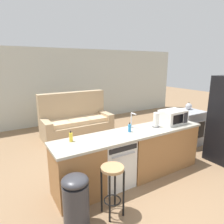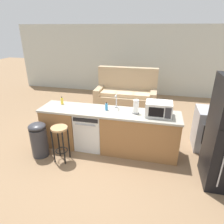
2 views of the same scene
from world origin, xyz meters
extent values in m
plane|color=#896B4C|center=(0.00, 0.00, 0.00)|extent=(24.00, 24.00, 0.00)
cube|color=beige|center=(0.30, 4.20, 1.30)|extent=(10.00, 0.06, 2.60)
cube|color=#9E6B3D|center=(-0.93, 0.00, 0.43)|extent=(0.75, 0.62, 0.86)
cube|color=#9E6B3D|center=(0.83, 0.00, 0.43)|extent=(1.55, 0.62, 0.86)
cube|color=#ADA899|center=(0.15, 0.00, 0.88)|extent=(2.94, 0.66, 0.04)
cube|color=#3F2A18|center=(0.15, 0.00, 0.04)|extent=(2.86, 0.56, 0.08)
cube|color=white|center=(-0.25, 0.00, 0.42)|extent=(0.58, 0.58, 0.84)
cube|color=black|center=(-0.25, -0.30, 0.78)|extent=(0.52, 0.01, 0.08)
cylinder|color=#B2B2B7|center=(-0.25, -0.31, 0.68)|extent=(0.44, 0.02, 0.02)
cube|color=#A8AAB2|center=(2.35, 0.55, 0.42)|extent=(0.76, 0.64, 0.85)
cube|color=black|center=(2.35, 0.22, 0.47)|extent=(0.53, 0.01, 0.43)
cylinder|color=silver|center=(2.35, 0.20, 0.70)|extent=(0.61, 0.03, 0.03)
cube|color=#A8AAB2|center=(2.35, 0.55, 0.88)|extent=(0.76, 0.64, 0.05)
torus|color=black|center=(2.18, 0.42, 0.89)|extent=(0.16, 0.16, 0.01)
torus|color=black|center=(2.18, 0.68, 0.89)|extent=(0.16, 0.16, 0.01)
torus|color=black|center=(2.52, 0.68, 0.89)|extent=(0.16, 0.16, 0.01)
cylinder|color=#B2B2B7|center=(2.15, -0.92, 0.57)|extent=(0.02, 0.02, 0.80)
cube|color=white|center=(1.16, 0.00, 1.04)|extent=(0.50, 0.36, 0.28)
cube|color=black|center=(1.11, -0.18, 1.04)|extent=(0.27, 0.01, 0.18)
cube|color=#2D2D33|center=(1.33, -0.18, 1.04)|extent=(0.11, 0.01, 0.21)
cylinder|color=silver|center=(0.28, 0.22, 0.92)|extent=(0.07, 0.07, 0.03)
cylinder|color=silver|center=(0.28, 0.22, 1.06)|extent=(0.02, 0.02, 0.26)
cylinder|color=silver|center=(0.28, 0.15, 1.19)|extent=(0.02, 0.14, 0.02)
cylinder|color=#4C4C51|center=(0.72, 0.01, 0.91)|extent=(0.14, 0.14, 0.01)
cylinder|color=white|center=(0.72, 0.01, 1.05)|extent=(0.11, 0.11, 0.27)
cylinder|color=#338CCC|center=(0.11, 0.04, 0.97)|extent=(0.06, 0.06, 0.14)
cylinder|color=black|center=(0.11, 0.04, 1.06)|extent=(0.02, 0.02, 0.04)
cylinder|color=yellow|center=(-0.95, 0.15, 0.97)|extent=(0.06, 0.06, 0.14)
cylinder|color=black|center=(-0.95, 0.15, 1.06)|extent=(0.02, 0.02, 0.04)
cylinder|color=tan|center=(-0.66, -0.62, 0.72)|extent=(0.32, 0.32, 0.04)
cylinder|color=black|center=(-0.77, -0.74, 0.35)|extent=(0.03, 0.03, 0.70)
cylinder|color=black|center=(-0.54, -0.74, 0.35)|extent=(0.03, 0.03, 0.70)
cylinder|color=black|center=(-0.77, -0.51, 0.35)|extent=(0.03, 0.03, 0.70)
cylinder|color=black|center=(-0.54, -0.51, 0.35)|extent=(0.03, 0.03, 0.70)
torus|color=black|center=(-0.66, -0.62, 0.22)|extent=(0.25, 0.25, 0.02)
cylinder|color=#333338|center=(-1.17, -0.57, 0.31)|extent=(0.34, 0.34, 0.62)
ellipsoid|color=#333338|center=(-1.17, -0.57, 0.67)|extent=(0.35, 0.35, 0.14)
cube|color=tan|center=(0.09, 2.59, 0.21)|extent=(2.00, 0.90, 0.42)
cube|color=tan|center=(0.09, 2.92, 0.64)|extent=(2.00, 0.24, 1.27)
cube|color=tan|center=(-0.81, 2.58, 0.31)|extent=(0.20, 0.90, 0.62)
cube|color=tan|center=(0.99, 2.59, 0.31)|extent=(0.20, 0.90, 0.62)
cube|color=beige|center=(-0.46, 2.54, 0.48)|extent=(0.56, 0.63, 0.12)
cube|color=beige|center=(0.09, 2.54, 0.48)|extent=(0.56, 0.63, 0.12)
cube|color=beige|center=(0.64, 2.54, 0.48)|extent=(0.56, 0.63, 0.12)
camera|label=1|loc=(-1.92, -2.71, 2.10)|focal=32.00mm
camera|label=2|loc=(1.09, -3.67, 2.49)|focal=32.00mm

